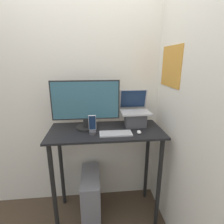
# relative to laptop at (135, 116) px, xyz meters

# --- Properties ---
(wall_back) EXTENTS (6.00, 0.05, 2.60)m
(wall_back) POSITION_rel_laptop_xyz_m (-0.31, 0.24, 0.18)
(wall_back) COLOR silver
(wall_back) RESTS_ON ground_plane
(wall_side_right) EXTENTS (0.06, 6.00, 2.60)m
(wall_side_right) POSITION_rel_laptop_xyz_m (0.33, -0.34, 0.18)
(wall_side_right) COLOR silver
(wall_side_right) RESTS_ON ground_plane
(desk) EXTENTS (1.10, 0.50, 1.01)m
(desk) POSITION_rel_laptop_xyz_m (-0.31, -0.09, -0.31)
(desk) COLOR black
(desk) RESTS_ON ground_plane
(laptop) EXTENTS (0.29, 0.27, 0.36)m
(laptop) POSITION_rel_laptop_xyz_m (0.00, 0.00, 0.00)
(laptop) COLOR #4C4C51
(laptop) RESTS_ON desk
(monitor) EXTENTS (0.65, 0.21, 0.47)m
(monitor) POSITION_rel_laptop_xyz_m (-0.49, -0.03, 0.13)
(monitor) COLOR black
(monitor) RESTS_ON desk
(keyboard) EXTENTS (0.30, 0.13, 0.02)m
(keyboard) POSITION_rel_laptop_xyz_m (-0.22, -0.20, -0.10)
(keyboard) COLOR silver
(keyboard) RESTS_ON desk
(mouse) EXTENTS (0.04, 0.06, 0.03)m
(mouse) POSITION_rel_laptop_xyz_m (-0.01, -0.21, -0.09)
(mouse) COLOR white
(mouse) RESTS_ON desk
(cell_phone) EXTENTS (0.07, 0.07, 0.18)m
(cell_phone) POSITION_rel_laptop_xyz_m (-0.43, -0.17, -0.05)
(cell_phone) COLOR #4C4C51
(cell_phone) RESTS_ON desk
(computer_tower) EXTENTS (0.20, 0.47, 0.50)m
(computer_tower) POSITION_rel_laptop_xyz_m (-0.48, -0.07, -0.87)
(computer_tower) COLOR gray
(computer_tower) RESTS_ON ground_plane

